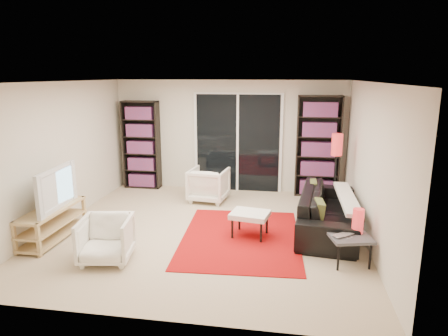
{
  "coord_description": "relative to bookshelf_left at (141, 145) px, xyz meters",
  "views": [
    {
      "loc": [
        1.28,
        -6.04,
        2.51
      ],
      "look_at": [
        0.25,
        0.3,
        1.0
      ],
      "focal_mm": 32.0,
      "sensor_mm": 36.0,
      "label": 1
    }
  ],
  "objects": [
    {
      "name": "wall_left",
      "position": [
        -0.55,
        -2.33,
        0.22
      ],
      "size": [
        0.02,
        5.0,
        2.4
      ],
      "primitive_type": "cube",
      "color": "beige",
      "rests_on": "ground"
    },
    {
      "name": "ottoman",
      "position": [
        2.68,
        -2.45,
        -0.63
      ],
      "size": [
        0.65,
        0.57,
        0.4
      ],
      "color": "white",
      "rests_on": "floor"
    },
    {
      "name": "armchair_back",
      "position": [
        1.68,
        -0.75,
        -0.64
      ],
      "size": [
        0.8,
        0.82,
        0.68
      ],
      "primitive_type": "imported",
      "rotation": [
        0.0,
        0.0,
        3.03
      ],
      "color": "white",
      "rests_on": "floor"
    },
    {
      "name": "armchair_front",
      "position": [
        0.82,
        -3.61,
        -0.66
      ],
      "size": [
        0.77,
        0.79,
        0.62
      ],
      "primitive_type": "imported",
      "rotation": [
        0.0,
        0.0,
        0.16
      ],
      "color": "white",
      "rests_on": "floor"
    },
    {
      "name": "rug",
      "position": [
        2.55,
        -2.53,
        -0.97
      ],
      "size": [
        1.95,
        2.56,
        0.01
      ],
      "primitive_type": "cube",
      "rotation": [
        0.0,
        0.0,
        0.06
      ],
      "color": "#A20B0B",
      "rests_on": "floor"
    },
    {
      "name": "wall_front",
      "position": [
        1.95,
        -4.83,
        0.22
      ],
      "size": [
        5.0,
        0.02,
        2.4
      ],
      "primitive_type": "cube",
      "color": "beige",
      "rests_on": "ground"
    },
    {
      "name": "bookshelf_right",
      "position": [
        3.85,
        -0.0,
        0.07
      ],
      "size": [
        0.9,
        0.3,
        2.1
      ],
      "color": "black",
      "rests_on": "ground"
    },
    {
      "name": "sofa",
      "position": [
        3.94,
        -1.95,
        -0.64
      ],
      "size": [
        1.15,
        2.36,
        0.66
      ],
      "primitive_type": "imported",
      "rotation": [
        0.0,
        0.0,
        1.46
      ],
      "color": "black",
      "rests_on": "floor"
    },
    {
      "name": "sliding_door",
      "position": [
        2.15,
        0.13,
        0.07
      ],
      "size": [
        1.92,
        0.08,
        2.16
      ],
      "color": "white",
      "rests_on": "ground"
    },
    {
      "name": "ceiling",
      "position": [
        1.95,
        -2.33,
        1.42
      ],
      "size": [
        5.0,
        5.0,
        0.02
      ],
      "primitive_type": "cube",
      "color": "white",
      "rests_on": "wall_back"
    },
    {
      "name": "tv_stand",
      "position": [
        -0.35,
        -3.03,
        -0.71
      ],
      "size": [
        0.43,
        1.35,
        0.5
      ],
      "color": "tan",
      "rests_on": "floor"
    },
    {
      "name": "bookshelf_left",
      "position": [
        0.0,
        0.0,
        0.0
      ],
      "size": [
        0.8,
        0.3,
        1.95
      ],
      "color": "black",
      "rests_on": "ground"
    },
    {
      "name": "table_lamp",
      "position": [
        4.21,
        -3.04,
        -0.4
      ],
      "size": [
        0.15,
        0.15,
        0.34
      ],
      "primitive_type": "cylinder",
      "color": "red",
      "rests_on": "side_table"
    },
    {
      "name": "side_table",
      "position": [
        4.09,
        -3.14,
        -0.62
      ],
      "size": [
        0.65,
        0.65,
        0.4
      ],
      "color": "#444348",
      "rests_on": "floor"
    },
    {
      "name": "laptop",
      "position": [
        4.03,
        -3.22,
        -0.56
      ],
      "size": [
        0.36,
        0.34,
        0.02
      ],
      "primitive_type": "imported",
      "rotation": [
        0.0,
        0.0,
        0.67
      ],
      "color": "silver",
      "rests_on": "side_table"
    },
    {
      "name": "wall_back",
      "position": [
        1.95,
        0.17,
        0.22
      ],
      "size": [
        5.0,
        0.02,
        2.4
      ],
      "primitive_type": "cube",
      "color": "beige",
      "rests_on": "ground"
    },
    {
      "name": "wall_right",
      "position": [
        4.45,
        -2.33,
        0.22
      ],
      "size": [
        0.02,
        5.0,
        2.4
      ],
      "primitive_type": "cube",
      "color": "beige",
      "rests_on": "ground"
    },
    {
      "name": "floor",
      "position": [
        1.95,
        -2.33,
        -0.98
      ],
      "size": [
        5.0,
        5.0,
        0.0
      ],
      "primitive_type": "plane",
      "color": "#CCB197",
      "rests_on": "ground"
    },
    {
      "name": "floor_lamp",
      "position": [
        4.11,
        -1.01,
        0.16
      ],
      "size": [
        0.22,
        0.22,
        1.47
      ],
      "color": "black",
      "rests_on": "floor"
    },
    {
      "name": "tv",
      "position": [
        -0.33,
        -3.03,
        -0.15
      ],
      "size": [
        0.22,
        1.13,
        0.65
      ],
      "primitive_type": "imported",
      "rotation": [
        0.0,
        0.0,
        1.63
      ],
      "color": "black",
      "rests_on": "tv_stand"
    }
  ]
}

